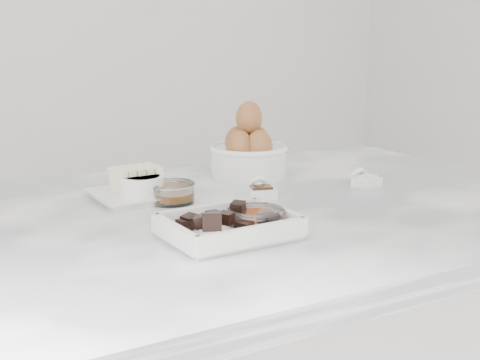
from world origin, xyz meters
The scene contains 9 objects.
marble_slab centered at (0.00, 0.00, 0.92)m, with size 1.20×0.80×0.04m, color white.
chocolate_dish centered at (-0.10, -0.14, 0.96)m, with size 0.19×0.15×0.05m.
butter_plate centered at (-0.14, 0.14, 0.96)m, with size 0.14×0.14×0.06m.
sugar_ramekin centered at (-0.13, 0.12, 0.97)m, with size 0.08×0.08×0.05m.
egg_bowl centered at (0.14, 0.20, 0.99)m, with size 0.17×0.17×0.16m.
honey_bowl centered at (-0.09, 0.09, 0.96)m, with size 0.08×0.08×0.04m.
zest_bowl centered at (-0.05, -0.14, 0.96)m, with size 0.09×0.09×0.04m.
vanilla_spoon centered at (0.07, 0.04, 0.95)m, with size 0.06×0.07×0.04m.
salt_spoon centered at (0.29, 0.01, 0.95)m, with size 0.06×0.07×0.04m.
Camera 1 is at (-0.56, -0.97, 1.24)m, focal length 50.00 mm.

